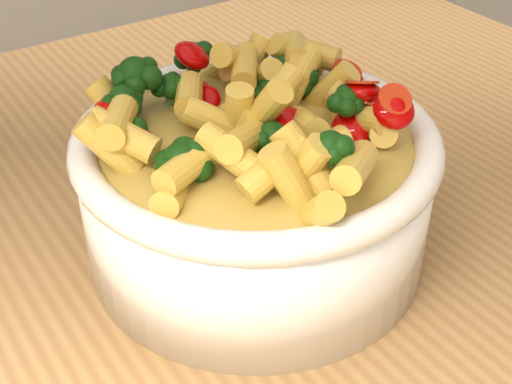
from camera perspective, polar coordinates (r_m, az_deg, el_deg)
table at (r=0.59m, az=-11.67°, el=-13.45°), size 1.20×0.80×0.90m
serving_bowl at (r=0.49m, az=-0.00°, el=0.12°), size 0.24×0.24×0.11m
pasta_salad at (r=0.46m, az=-0.00°, el=6.83°), size 0.19×0.19×0.04m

